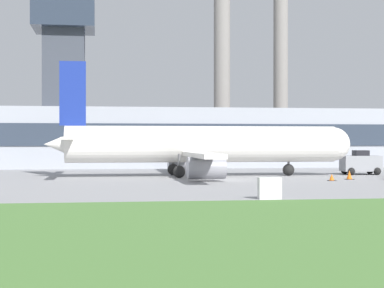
# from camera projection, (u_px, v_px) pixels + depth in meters

# --- Properties ---
(ground_plane) EXTENTS (400.00, 400.00, 0.00)m
(ground_plane) POSITION_uv_depth(u_px,v_px,m) (221.00, 180.00, 51.43)
(ground_plane) COLOR gray
(terminal_building) EXTENTS (80.40, 14.50, 20.68)m
(terminal_building) POSITION_uv_depth(u_px,v_px,m) (170.00, 133.00, 80.30)
(terminal_building) COLOR #9EA3AD
(terminal_building) RESTS_ON ground_plane
(smokestack_left) EXTENTS (3.14, 3.14, 41.80)m
(smokestack_left) POSITION_uv_depth(u_px,v_px,m) (222.00, 34.00, 106.95)
(smokestack_left) COLOR gray
(smokestack_left) RESTS_ON ground_plane
(smokestack_right) EXTENTS (2.85, 2.85, 30.35)m
(smokestack_right) POSITION_uv_depth(u_px,v_px,m) (281.00, 70.00, 109.74)
(smokestack_right) COLOR gray
(smokestack_right) RESTS_ON ground_plane
(airplane) EXTENTS (27.49, 26.34, 10.05)m
(airplane) POSITION_uv_depth(u_px,v_px,m) (198.00, 145.00, 56.94)
(airplane) COLOR white
(airplane) RESTS_ON ground_plane
(pushback_tug) EXTENTS (3.64, 2.78, 2.27)m
(pushback_tug) POSITION_uv_depth(u_px,v_px,m) (361.00, 164.00, 60.12)
(pushback_tug) COLOR gray
(pushback_tug) RESTS_ON ground_plane
(traffic_cone_near_nose) EXTENTS (0.66, 0.66, 0.74)m
(traffic_cone_near_nose) POSITION_uv_depth(u_px,v_px,m) (349.00, 175.00, 52.42)
(traffic_cone_near_nose) COLOR black
(traffic_cone_near_nose) RESTS_ON ground_plane
(traffic_cone_wingtip) EXTENTS (0.60, 0.60, 0.54)m
(traffic_cone_wingtip) POSITION_uv_depth(u_px,v_px,m) (332.00, 178.00, 50.70)
(traffic_cone_wingtip) COLOR black
(traffic_cone_wingtip) RESTS_ON ground_plane
(utility_cabinet) EXTENTS (1.23, 0.54, 1.17)m
(utility_cabinet) POSITION_uv_depth(u_px,v_px,m) (270.00, 188.00, 34.66)
(utility_cabinet) COLOR silver
(utility_cabinet) RESTS_ON ground_plane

